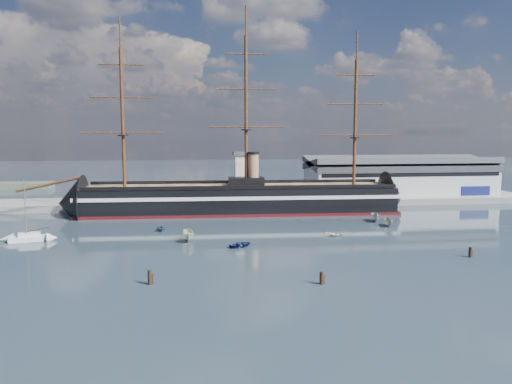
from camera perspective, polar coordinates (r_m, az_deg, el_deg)
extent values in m
plane|color=#1B2C3A|center=(124.20, -1.45, -3.87)|extent=(600.00, 600.00, 0.00)
cube|color=slate|center=(160.69, 0.70, -1.41)|extent=(180.00, 18.00, 2.00)
cube|color=#B7BABC|center=(177.08, 16.06, 1.37)|extent=(62.00, 20.00, 10.00)
cube|color=#3F4247|center=(176.66, 16.12, 3.18)|extent=(63.00, 21.00, 2.00)
cube|color=silver|center=(155.80, -1.69, 1.66)|extent=(4.00, 4.00, 14.00)
cube|color=#3F4247|center=(155.30, -1.70, 4.42)|extent=(5.00, 5.00, 1.00)
cube|color=black|center=(143.31, -1.92, -0.81)|extent=(88.59, 19.64, 7.00)
cube|color=silver|center=(143.15, -1.92, -0.33)|extent=(90.60, 19.96, 1.00)
cube|color=#450E11|center=(143.84, -1.92, -2.25)|extent=(90.59, 19.92, 0.90)
cone|color=black|center=(146.23, -20.37, -1.20)|extent=(14.64, 16.25, 15.68)
cone|color=black|center=(155.05, 15.44, -0.58)|extent=(11.64, 16.12, 15.68)
cube|color=brown|center=(142.87, -1.93, 0.62)|extent=(88.53, 18.36, 0.40)
cube|color=black|center=(142.94, -1.13, 1.19)|extent=(10.24, 6.41, 2.50)
cylinder|color=#9F7253|center=(142.88, -0.34, 2.60)|extent=(3.20, 3.20, 9.00)
cylinder|color=#381E0F|center=(146.93, -22.55, 0.82)|extent=(17.77, 1.44, 4.43)
cylinder|color=#381E0F|center=(142.46, -15.01, 8.11)|extent=(0.90, 0.90, 38.00)
cylinder|color=#381E0F|center=(142.35, -1.15, 9.15)|extent=(0.90, 0.90, 42.00)
cylinder|color=#381E0F|center=(149.35, 11.26, 7.76)|extent=(0.90, 0.90, 36.00)
cube|color=silver|center=(117.16, -24.46, -4.87)|extent=(8.62, 4.42, 1.10)
cube|color=silver|center=(116.99, -24.48, -4.45)|extent=(4.71, 2.81, 0.88)
cylinder|color=#B2B2B7|center=(116.23, -24.88, -1.67)|extent=(0.18, 0.18, 12.14)
imported|color=beige|center=(107.83, -7.73, -5.58)|extent=(7.31, 2.92, 2.89)
imported|color=navy|center=(101.72, -1.73, -6.28)|extent=(2.62, 3.33, 1.46)
imported|color=gray|center=(127.74, 14.90, -3.80)|extent=(6.20, 3.16, 2.37)
imported|color=navy|center=(119.48, -10.89, -4.42)|extent=(5.56, 3.74, 1.88)
imported|color=silver|center=(113.27, 8.92, -5.00)|extent=(2.58, 2.63, 1.23)
imported|color=gray|center=(133.61, 13.49, -3.30)|extent=(7.18, 4.04, 2.71)
cylinder|color=black|center=(79.04, -12.02, -10.30)|extent=(0.64, 0.64, 3.01)
cylinder|color=black|center=(78.13, 7.49, -10.41)|extent=(0.64, 0.64, 2.68)
cylinder|color=black|center=(101.64, 23.27, -6.86)|extent=(0.64, 0.64, 2.60)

